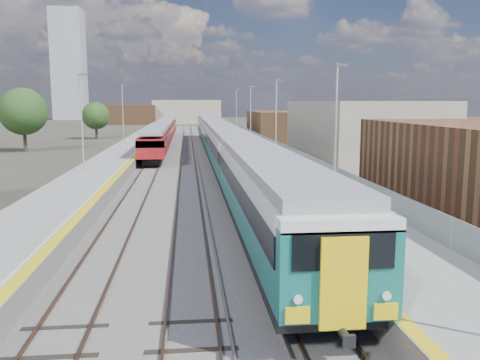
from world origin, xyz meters
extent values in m
plane|color=#47443A|center=(0.00, 50.00, 0.00)|extent=(320.00, 320.00, 0.00)
cube|color=#565451|center=(-2.25, 52.50, 0.03)|extent=(10.50, 155.00, 0.06)
cube|color=#4C3323|center=(0.78, 55.00, 0.11)|extent=(0.07, 160.00, 0.14)
cube|color=#4C3323|center=(2.22, 55.00, 0.11)|extent=(0.07, 160.00, 0.14)
cube|color=#4C3323|center=(-2.72, 55.00, 0.11)|extent=(0.07, 160.00, 0.14)
cube|color=#4C3323|center=(-1.28, 55.00, 0.11)|extent=(0.07, 160.00, 0.14)
cube|color=#4C3323|center=(-6.22, 55.00, 0.11)|extent=(0.07, 160.00, 0.14)
cube|color=#4C3323|center=(-4.78, 55.00, 0.11)|extent=(0.07, 160.00, 0.14)
cube|color=gray|center=(0.45, 55.00, 0.10)|extent=(0.08, 160.00, 0.10)
cube|color=gray|center=(-0.95, 55.00, 0.10)|extent=(0.08, 160.00, 0.10)
cube|color=slate|center=(5.25, 52.50, 0.50)|extent=(4.70, 155.00, 1.00)
cube|color=gray|center=(5.25, 52.50, 1.00)|extent=(4.70, 155.00, 0.03)
cube|color=yellow|center=(3.15, 52.50, 1.02)|extent=(0.40, 155.00, 0.01)
cube|color=gray|center=(7.45, 52.50, 1.60)|extent=(0.06, 155.00, 1.20)
cylinder|color=#9EA0A3|center=(6.60, 22.00, 4.77)|extent=(0.12, 0.12, 7.50)
cube|color=#4C4C4F|center=(6.85, 22.00, 8.42)|extent=(0.70, 0.18, 0.14)
cylinder|color=#9EA0A3|center=(6.60, 42.00, 4.77)|extent=(0.12, 0.12, 7.50)
cube|color=#4C4C4F|center=(6.85, 42.00, 8.42)|extent=(0.70, 0.18, 0.14)
cylinder|color=#9EA0A3|center=(6.60, 62.00, 4.77)|extent=(0.12, 0.12, 7.50)
cube|color=#4C4C4F|center=(6.85, 62.00, 8.42)|extent=(0.70, 0.18, 0.14)
cylinder|color=#9EA0A3|center=(6.60, 82.00, 4.77)|extent=(0.12, 0.12, 7.50)
cube|color=#4C4C4F|center=(6.85, 82.00, 8.42)|extent=(0.70, 0.18, 0.14)
cube|color=slate|center=(-9.05, 52.50, 0.50)|extent=(4.30, 155.00, 1.00)
cube|color=gray|center=(-9.05, 52.50, 1.00)|extent=(4.30, 155.00, 0.03)
cube|color=yellow|center=(-7.15, 52.50, 1.02)|extent=(0.45, 155.00, 0.01)
cube|color=silver|center=(-7.50, 52.50, 1.03)|extent=(0.08, 155.00, 0.01)
cylinder|color=#9EA0A3|center=(-10.20, 34.00, 4.77)|extent=(0.12, 0.12, 7.50)
cube|color=#4C4C4F|center=(-9.95, 34.00, 8.42)|extent=(0.70, 0.18, 0.14)
cylinder|color=#9EA0A3|center=(-10.20, 60.00, 4.77)|extent=(0.12, 0.12, 7.50)
cube|color=#4C4C4F|center=(-9.95, 60.00, 8.42)|extent=(0.70, 0.18, 0.14)
cube|color=gray|center=(16.00, 45.00, 3.20)|extent=(11.00, 22.00, 6.40)
cube|color=brown|center=(13.00, 78.00, 2.40)|extent=(8.00, 18.00, 4.80)
cube|color=gray|center=(-2.00, 150.00, 3.50)|extent=(20.00, 14.00, 7.00)
cube|color=brown|center=(-18.00, 145.00, 2.80)|extent=(14.00, 12.00, 5.60)
cube|color=gray|center=(-45.00, 190.00, 20.00)|extent=(11.00, 11.00, 40.00)
cube|color=black|center=(1.50, 14.86, 0.93)|extent=(2.87, 20.56, 0.48)
cube|color=#125F5B|center=(1.50, 14.86, 1.77)|extent=(2.97, 20.56, 1.20)
cube|color=black|center=(1.50, 14.86, 2.72)|extent=(3.04, 20.56, 0.82)
cube|color=silver|center=(1.50, 14.86, 3.37)|extent=(2.97, 20.56, 0.51)
cube|color=gray|center=(1.50, 14.86, 3.82)|extent=(2.64, 20.56, 0.42)
cube|color=black|center=(1.50, 35.92, 0.93)|extent=(2.87, 20.56, 0.48)
cube|color=#125F5B|center=(1.50, 35.92, 1.77)|extent=(2.97, 20.56, 1.20)
cube|color=black|center=(1.50, 35.92, 2.72)|extent=(3.04, 20.56, 0.82)
cube|color=silver|center=(1.50, 35.92, 3.37)|extent=(2.97, 20.56, 0.51)
cube|color=gray|center=(1.50, 35.92, 3.82)|extent=(2.64, 20.56, 0.42)
cube|color=black|center=(1.50, 56.98, 0.93)|extent=(2.87, 20.56, 0.48)
cube|color=#125F5B|center=(1.50, 56.98, 1.77)|extent=(2.97, 20.56, 1.20)
cube|color=black|center=(1.50, 56.98, 2.72)|extent=(3.04, 20.56, 0.82)
cube|color=silver|center=(1.50, 56.98, 3.37)|extent=(2.97, 20.56, 0.51)
cube|color=gray|center=(1.50, 56.98, 3.82)|extent=(2.64, 20.56, 0.42)
cube|color=black|center=(1.50, 78.04, 0.93)|extent=(2.87, 20.56, 0.48)
cube|color=#125F5B|center=(1.50, 78.04, 1.77)|extent=(2.97, 20.56, 1.20)
cube|color=black|center=(1.50, 78.04, 2.72)|extent=(3.04, 20.56, 0.82)
cube|color=silver|center=(1.50, 78.04, 3.37)|extent=(2.97, 20.56, 0.51)
cube|color=gray|center=(1.50, 78.04, 3.82)|extent=(2.64, 20.56, 0.42)
cube|color=#125F5B|center=(1.50, 4.32, 2.27)|extent=(2.95, 0.63, 2.21)
cube|color=black|center=(1.50, 3.99, 2.90)|extent=(2.42, 0.06, 0.84)
cube|color=yellow|center=(1.50, 3.93, 2.16)|extent=(1.11, 0.11, 2.21)
cube|color=black|center=(-5.50, 50.01, 0.44)|extent=(1.80, 15.26, 0.62)
cube|color=maroon|center=(-5.50, 50.01, 1.94)|extent=(2.65, 17.95, 1.89)
cube|color=black|center=(-5.50, 50.01, 2.41)|extent=(2.70, 17.95, 0.66)
cube|color=gray|center=(-5.50, 50.01, 3.35)|extent=(2.36, 17.95, 0.38)
cube|color=black|center=(-5.50, 68.46, 0.44)|extent=(1.80, 15.26, 0.62)
cube|color=maroon|center=(-5.50, 68.46, 1.94)|extent=(2.65, 17.95, 1.89)
cube|color=black|center=(-5.50, 68.46, 2.41)|extent=(2.70, 17.95, 0.66)
cube|color=gray|center=(-5.50, 68.46, 3.35)|extent=(2.36, 17.95, 0.38)
cube|color=black|center=(-5.50, 86.91, 0.44)|extent=(1.80, 15.26, 0.62)
cube|color=maroon|center=(-5.50, 86.91, 1.94)|extent=(2.65, 17.95, 1.89)
cube|color=black|center=(-5.50, 86.91, 2.41)|extent=(2.70, 17.95, 0.66)
cube|color=gray|center=(-5.50, 86.91, 3.35)|extent=(2.36, 17.95, 0.38)
cylinder|color=#382619|center=(-22.80, 60.87, 1.43)|extent=(0.44, 0.44, 2.86)
sphere|color=#1C3A16|center=(-22.80, 60.87, 5.16)|extent=(6.03, 6.03, 6.03)
cylinder|color=#382619|center=(-17.70, 83.62, 1.12)|extent=(0.44, 0.44, 2.23)
sphere|color=#1C3A16|center=(-17.70, 83.62, 4.03)|extent=(4.72, 4.72, 4.72)
cylinder|color=#382619|center=(19.75, 67.72, 0.96)|extent=(0.44, 0.44, 1.92)
sphere|color=#1C3A16|center=(19.75, 67.72, 3.46)|extent=(4.05, 4.05, 4.05)
camera|label=1|loc=(-2.02, -6.92, 6.28)|focal=38.00mm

